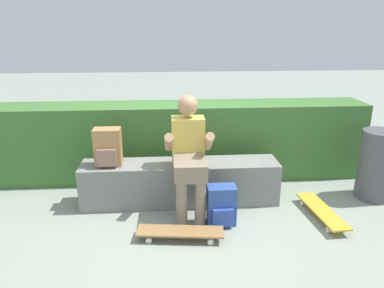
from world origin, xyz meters
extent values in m
plane|color=gray|center=(0.00, 0.00, 0.00)|extent=(24.00, 24.00, 0.00)
cube|color=gray|center=(0.00, 0.27, 0.23)|extent=(2.15, 0.41, 0.47)
cube|color=gold|center=(0.08, 0.20, 0.73)|extent=(0.34, 0.22, 0.52)
sphere|color=tan|center=(0.08, 0.20, 1.11)|extent=(0.21, 0.21, 0.21)
cube|color=gray|center=(0.08, -0.11, 0.55)|extent=(0.32, 0.40, 0.17)
cylinder|color=gray|center=(-0.01, -0.26, 0.23)|extent=(0.11, 0.11, 0.47)
cylinder|color=gray|center=(0.17, -0.26, 0.23)|extent=(0.11, 0.11, 0.47)
cylinder|color=tan|center=(-0.12, 0.06, 0.77)|extent=(0.09, 0.33, 0.27)
cylinder|color=tan|center=(0.28, 0.06, 0.77)|extent=(0.09, 0.33, 0.27)
cube|color=olive|center=(-0.03, -0.49, 0.08)|extent=(0.82, 0.29, 0.02)
cylinder|color=silver|center=(0.25, -0.44, 0.03)|extent=(0.06, 0.04, 0.05)
cylinder|color=silver|center=(0.24, -0.59, 0.03)|extent=(0.06, 0.04, 0.05)
cylinder|color=silver|center=(-0.30, -0.38, 0.03)|extent=(0.06, 0.04, 0.05)
cylinder|color=silver|center=(-0.32, -0.53, 0.03)|extent=(0.06, 0.04, 0.05)
cube|color=gold|center=(1.44, -0.19, 0.08)|extent=(0.27, 0.81, 0.02)
cylinder|color=silver|center=(1.34, 0.08, 0.03)|extent=(0.04, 0.06, 0.05)
cylinder|color=silver|center=(1.49, 0.09, 0.03)|extent=(0.04, 0.06, 0.05)
cylinder|color=silver|center=(1.39, -0.48, 0.03)|extent=(0.04, 0.06, 0.05)
cylinder|color=silver|center=(1.54, -0.47, 0.03)|extent=(0.04, 0.06, 0.05)
cube|color=#A37A47|center=(-0.76, 0.27, 0.67)|extent=(0.28, 0.18, 0.40)
cube|color=#906B5A|center=(-0.76, 0.15, 0.59)|extent=(0.20, 0.05, 0.18)
cube|color=#2D4C99|center=(0.39, -0.22, 0.20)|extent=(0.28, 0.18, 0.40)
cube|color=#314DAA|center=(0.39, -0.34, 0.12)|extent=(0.20, 0.05, 0.18)
cube|color=#3D6E30|center=(-0.20, 1.01, 0.48)|extent=(5.14, 0.56, 0.96)
cylinder|color=#4C4C51|center=(2.22, 0.22, 0.40)|extent=(0.41, 0.41, 0.79)
camera|label=1|loc=(-0.14, -3.41, 1.90)|focal=33.95mm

